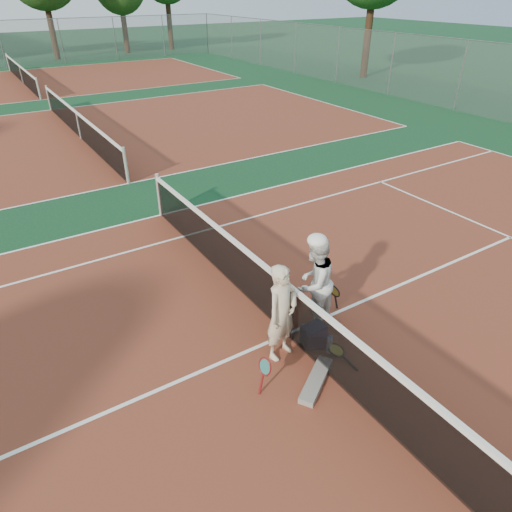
{
  "coord_description": "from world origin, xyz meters",
  "views": [
    {
      "loc": [
        -3.6,
        -4.71,
        5.05
      ],
      "look_at": [
        0.0,
        0.97,
        1.05
      ],
      "focal_mm": 32.0,
      "sensor_mm": 36.0,
      "label": 1
    }
  ],
  "objects_px": {
    "racket_spare": "(336,351)",
    "water_bottle": "(329,345)",
    "player_a": "(282,313)",
    "net_main": "(288,310)",
    "sports_bag_purple": "(316,339)",
    "sports_bag_navy": "(314,334)",
    "racket_red": "(265,375)",
    "player_b": "(314,283)",
    "racket_black_held": "(333,298)"
  },
  "relations": [
    {
      "from": "player_a",
      "to": "water_bottle",
      "type": "height_order",
      "value": "player_a"
    },
    {
      "from": "net_main",
      "to": "sports_bag_purple",
      "type": "height_order",
      "value": "net_main"
    },
    {
      "from": "net_main",
      "to": "sports_bag_navy",
      "type": "bearing_deg",
      "value": -52.44
    },
    {
      "from": "racket_spare",
      "to": "player_b",
      "type": "bearing_deg",
      "value": -16.08
    },
    {
      "from": "player_a",
      "to": "sports_bag_navy",
      "type": "bearing_deg",
      "value": -20.06
    },
    {
      "from": "racket_red",
      "to": "sports_bag_purple",
      "type": "bearing_deg",
      "value": 5.78
    },
    {
      "from": "sports_bag_purple",
      "to": "net_main",
      "type": "bearing_deg",
      "value": 117.1
    },
    {
      "from": "racket_black_held",
      "to": "sports_bag_purple",
      "type": "bearing_deg",
      "value": 22.34
    },
    {
      "from": "net_main",
      "to": "player_a",
      "type": "bearing_deg",
      "value": -137.91
    },
    {
      "from": "player_a",
      "to": "sports_bag_navy",
      "type": "distance_m",
      "value": 0.91
    },
    {
      "from": "player_b",
      "to": "racket_black_held",
      "type": "relative_size",
      "value": 2.88
    },
    {
      "from": "net_main",
      "to": "sports_bag_purple",
      "type": "bearing_deg",
      "value": -62.9
    },
    {
      "from": "racket_black_held",
      "to": "sports_bag_purple",
      "type": "height_order",
      "value": "racket_black_held"
    },
    {
      "from": "racket_spare",
      "to": "water_bottle",
      "type": "xyz_separation_m",
      "value": [
        -0.06,
        0.1,
        0.09
      ]
    },
    {
      "from": "player_b",
      "to": "sports_bag_navy",
      "type": "bearing_deg",
      "value": 38.62
    },
    {
      "from": "racket_black_held",
      "to": "water_bottle",
      "type": "relative_size",
      "value": 1.93
    },
    {
      "from": "water_bottle",
      "to": "player_a",
      "type": "bearing_deg",
      "value": 149.35
    },
    {
      "from": "player_b",
      "to": "water_bottle",
      "type": "distance_m",
      "value": 1.04
    },
    {
      "from": "player_b",
      "to": "sports_bag_navy",
      "type": "xyz_separation_m",
      "value": [
        -0.27,
        -0.4,
        -0.68
      ]
    },
    {
      "from": "player_a",
      "to": "player_b",
      "type": "distance_m",
      "value": 0.96
    },
    {
      "from": "player_a",
      "to": "sports_bag_navy",
      "type": "xyz_separation_m",
      "value": [
        0.63,
        -0.05,
        -0.66
      ]
    },
    {
      "from": "racket_black_held",
      "to": "sports_bag_purple",
      "type": "relative_size",
      "value": 1.63
    },
    {
      "from": "net_main",
      "to": "player_b",
      "type": "bearing_deg",
      "value": 3.79
    },
    {
      "from": "net_main",
      "to": "sports_bag_purple",
      "type": "distance_m",
      "value": 0.65
    },
    {
      "from": "player_a",
      "to": "water_bottle",
      "type": "bearing_deg",
      "value": -46.6
    },
    {
      "from": "player_b",
      "to": "racket_black_held",
      "type": "xyz_separation_m",
      "value": [
        0.51,
        0.03,
        -0.54
      ]
    },
    {
      "from": "sports_bag_navy",
      "to": "sports_bag_purple",
      "type": "bearing_deg",
      "value": -107.2
    },
    {
      "from": "player_b",
      "to": "sports_bag_purple",
      "type": "bearing_deg",
      "value": 41.89
    },
    {
      "from": "racket_spare",
      "to": "player_a",
      "type": "bearing_deg",
      "value": 50.82
    },
    {
      "from": "racket_red",
      "to": "sports_bag_purple",
      "type": "relative_size",
      "value": 1.66
    },
    {
      "from": "net_main",
      "to": "racket_spare",
      "type": "xyz_separation_m",
      "value": [
        0.38,
        -0.81,
        -0.45
      ]
    },
    {
      "from": "racket_black_held",
      "to": "racket_spare",
      "type": "xyz_separation_m",
      "value": [
        -0.68,
        -0.88,
        -0.22
      ]
    },
    {
      "from": "player_a",
      "to": "player_b",
      "type": "bearing_deg",
      "value": 5.55
    },
    {
      "from": "net_main",
      "to": "water_bottle",
      "type": "bearing_deg",
      "value": -66.06
    },
    {
      "from": "sports_bag_navy",
      "to": "sports_bag_purple",
      "type": "distance_m",
      "value": 0.12
    },
    {
      "from": "net_main",
      "to": "player_a",
      "type": "xyz_separation_m",
      "value": [
        -0.35,
        -0.32,
        0.3
      ]
    },
    {
      "from": "sports_bag_purple",
      "to": "water_bottle",
      "type": "relative_size",
      "value": 1.19
    },
    {
      "from": "player_a",
      "to": "racket_spare",
      "type": "bearing_deg",
      "value": -50.3
    },
    {
      "from": "net_main",
      "to": "player_a",
      "type": "relative_size",
      "value": 6.75
    },
    {
      "from": "racket_black_held",
      "to": "player_a",
      "type": "bearing_deg",
      "value": 3.86
    },
    {
      "from": "racket_red",
      "to": "sports_bag_navy",
      "type": "bearing_deg",
      "value": 10.0
    },
    {
      "from": "player_b",
      "to": "sports_bag_navy",
      "type": "relative_size",
      "value": 4.37
    },
    {
      "from": "racket_black_held",
      "to": "sports_bag_navy",
      "type": "height_order",
      "value": "racket_black_held"
    },
    {
      "from": "net_main",
      "to": "sports_bag_navy",
      "type": "distance_m",
      "value": 0.58
    },
    {
      "from": "player_a",
      "to": "player_b",
      "type": "relative_size",
      "value": 0.98
    },
    {
      "from": "racket_red",
      "to": "racket_spare",
      "type": "distance_m",
      "value": 1.38
    },
    {
      "from": "net_main",
      "to": "racket_black_held",
      "type": "distance_m",
      "value": 1.08
    },
    {
      "from": "sports_bag_purple",
      "to": "water_bottle",
      "type": "xyz_separation_m",
      "value": [
        0.07,
        -0.24,
        0.01
      ]
    },
    {
      "from": "player_b",
      "to": "player_a",
      "type": "bearing_deg",
      "value": 3.94
    },
    {
      "from": "racket_black_held",
      "to": "sports_bag_navy",
      "type": "xyz_separation_m",
      "value": [
        -0.78,
        -0.43,
        -0.14
      ]
    }
  ]
}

